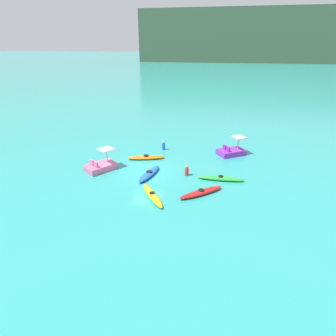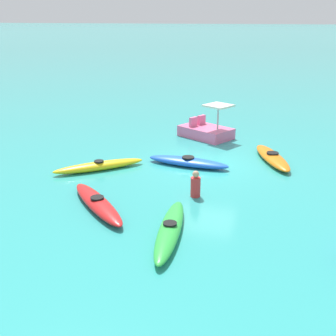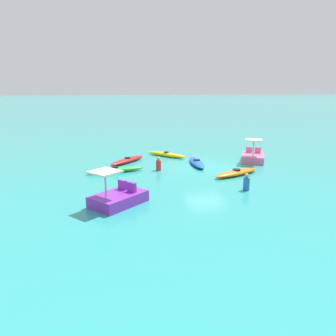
% 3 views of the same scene
% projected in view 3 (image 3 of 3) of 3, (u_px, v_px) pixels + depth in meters
% --- Properties ---
extents(ground_plane, '(600.00, 600.00, 0.00)m').
position_uv_depth(ground_plane, '(206.00, 166.00, 20.99)').
color(ground_plane, teal).
extents(kayak_yellow, '(2.68, 3.03, 0.37)m').
position_uv_depth(kayak_yellow, '(166.00, 154.00, 24.08)').
color(kayak_yellow, yellow).
rests_on(kayak_yellow, ground_plane).
extents(kayak_blue, '(1.11, 3.33, 0.37)m').
position_uv_depth(kayak_blue, '(197.00, 162.00, 21.43)').
color(kayak_blue, blue).
rests_on(kayak_blue, ground_plane).
extents(kayak_orange, '(3.39, 1.94, 0.37)m').
position_uv_depth(kayak_orange, '(236.00, 173.00, 18.80)').
color(kayak_orange, orange).
rests_on(kayak_orange, ground_plane).
extents(kayak_red, '(2.93, 2.94, 0.37)m').
position_uv_depth(kayak_red, '(127.00, 160.00, 22.09)').
color(kayak_red, red).
rests_on(kayak_red, ground_plane).
extents(kayak_green, '(3.61, 0.98, 0.37)m').
position_uv_depth(kayak_green, '(115.00, 170.00, 19.43)').
color(kayak_green, green).
rests_on(kayak_green, ground_plane).
extents(pedal_boat_pink, '(2.49, 2.83, 1.68)m').
position_uv_depth(pedal_boat_pink, '(253.00, 157.00, 22.44)').
color(pedal_boat_pink, pink).
rests_on(pedal_boat_pink, ground_plane).
extents(pedal_boat_purple, '(2.81, 2.67, 1.68)m').
position_uv_depth(pedal_boat_purple, '(118.00, 197.00, 13.96)').
color(pedal_boat_purple, purple).
rests_on(pedal_boat_purple, ground_plane).
extents(person_near_shore, '(0.38, 0.38, 0.88)m').
position_uv_depth(person_near_shore, '(246.00, 183.00, 15.95)').
color(person_near_shore, blue).
rests_on(person_near_shore, ground_plane).
extents(person_by_kayaks, '(0.37, 0.37, 0.88)m').
position_uv_depth(person_by_kayaks, '(159.00, 164.00, 19.88)').
color(person_by_kayaks, red).
rests_on(person_by_kayaks, ground_plane).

